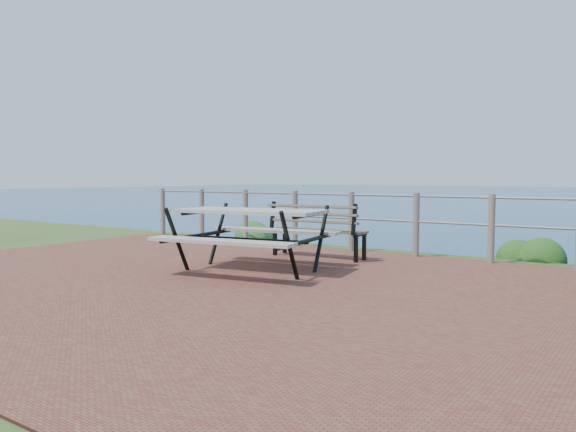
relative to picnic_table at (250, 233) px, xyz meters
The scene contains 6 objects.
ground 0.94m from the picnic_table, 81.50° to the right, with size 10.00×7.00×0.12m, color brown.
safety_railing 2.58m from the picnic_table, 87.44° to the left, with size 9.40×0.10×1.00m.
picnic_table is the anchor object (origin of this frame).
park_bench 1.60m from the picnic_table, 87.46° to the left, with size 1.55×0.46×0.87m.
shrub_lip_west 4.25m from the picnic_table, 127.08° to the left, with size 0.85×0.85×0.62m, color #264F1D.
shrub_lip_east 4.42m from the picnic_table, 52.59° to the left, with size 0.86×0.86×0.64m, color #204716.
Camera 1 is at (4.52, -4.99, 1.27)m, focal length 35.00 mm.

